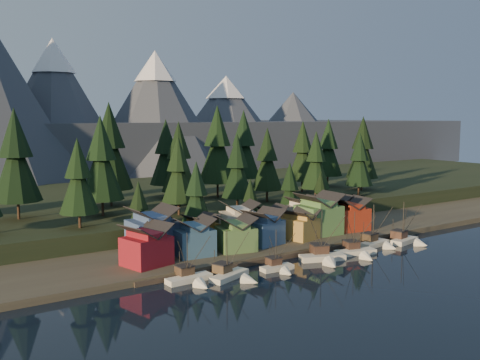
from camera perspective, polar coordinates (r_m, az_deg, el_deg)
ground at (r=116.90m, az=10.49°, el=-9.69°), size 500.00×500.00×0.00m
shore_strip at (r=146.98m, az=-0.52°, el=-5.87°), size 400.00×50.00×1.50m
hillside at (r=189.60m, az=-8.86°, el=-2.39°), size 420.00×100.00×6.00m
dock at (r=128.61m, az=5.30°, el=-7.85°), size 80.00×4.00×1.00m
mountain_ridge at (r=302.84m, az=-19.67°, el=5.07°), size 560.00×190.00×90.00m
boat_0 at (r=108.12m, az=-5.16°, el=-9.84°), size 9.98×10.81×10.98m
boat_1 at (r=109.86m, az=-0.67°, el=-9.54°), size 10.49×10.90×11.11m
boat_2 at (r=115.89m, az=4.22°, el=-8.73°), size 7.71×8.32×9.82m
boat_3 at (r=124.27m, az=9.00°, el=-7.49°), size 11.24×11.81×12.82m
boat_4 at (r=130.95m, az=12.49°, el=-6.99°), size 10.84×11.37×11.48m
boat_5 at (r=140.96m, az=14.52°, el=-5.95°), size 9.41×10.04×11.86m
boat_6 at (r=146.31m, az=17.51°, el=-5.56°), size 9.48×10.14×12.06m
house_front_0 at (r=115.78m, az=-9.96°, el=-6.68°), size 10.61×10.25×8.87m
house_front_1 at (r=122.52m, az=-5.00°, el=-5.92°), size 9.09×8.79×8.64m
house_front_2 at (r=126.70m, az=-0.48°, el=-5.60°), size 9.79×9.85×8.12m
house_front_3 at (r=132.56m, az=2.48°, el=-4.93°), size 9.87×9.55×8.65m
house_front_4 at (r=139.16m, az=6.45°, el=-4.62°), size 9.10×9.55×7.69m
house_front_5 at (r=145.19m, az=8.38°, el=-3.47°), size 11.02×10.13×11.03m
house_front_6 at (r=152.17m, az=11.60°, el=-3.46°), size 10.33×9.92×9.07m
house_back_0 at (r=125.24m, az=-9.38°, el=-5.17°), size 10.06×9.67×10.82m
house_back_1 at (r=130.02m, az=-4.20°, el=-5.34°), size 7.77×7.85×7.93m
house_back_2 at (r=139.41m, az=-0.08°, el=-4.16°), size 10.71×10.19×9.46m
house_back_3 at (r=144.69m, az=3.30°, el=-4.16°), size 8.22×7.49×7.64m
house_back_4 at (r=151.80m, az=6.76°, el=-3.40°), size 8.86×8.55×9.00m
house_back_5 at (r=156.94m, az=9.91°, el=-3.12°), size 8.29×8.39×9.02m
tree_hill_1 at (r=151.00m, az=-22.78°, el=2.12°), size 12.60×12.60×29.35m
tree_hill_2 at (r=134.42m, az=-16.86°, el=0.11°), size 9.43×9.43×21.97m
tree_hill_3 at (r=148.58m, az=-14.58°, el=1.94°), size 11.75×11.75×27.38m
tree_hill_4 at (r=165.21m, az=-13.71°, el=3.19°), size 13.47×13.47×31.37m
tree_hill_5 at (r=146.78m, az=-6.59°, el=0.88°), size 9.39×9.39×21.87m
tree_hill_6 at (r=163.52m, az=-6.53°, el=2.19°), size 10.98×10.98×25.57m
tree_hill_7 at (r=154.12m, az=-0.29°, el=1.25°), size 9.49×9.49×22.12m
tree_hill_8 at (r=178.24m, az=-2.42°, el=3.53°), size 13.24×13.24×30.84m
tree_hill_9 at (r=168.94m, az=2.92°, el=2.00°), size 10.13×10.13×23.59m
tree_hill_10 at (r=193.66m, az=0.39°, el=3.56°), size 12.63×12.63×29.42m
tree_hill_11 at (r=175.27m, az=8.09°, el=1.89°), size 9.60×9.60×22.36m
tree_hill_12 at (r=192.39m, az=6.69°, el=2.86°), size 10.97×10.97×25.57m
tree_hill_13 at (r=186.40m, az=12.63°, el=1.96°), size 9.30×9.30×21.66m
tree_hill_14 at (r=208.83m, az=9.38°, el=3.23°), size 11.28×11.28×26.27m
tree_hill_15 at (r=180.44m, az=-7.88°, el=2.70°), size 11.25×11.25×26.20m
tree_hill_17 at (r=201.74m, az=12.94°, el=3.17°), size 11.68×11.68×27.20m
tree_shore_0 at (r=132.10m, az=-10.73°, el=-3.21°), size 6.90×6.90×16.08m
tree_shore_1 at (r=138.70m, az=-4.67°, el=-1.71°), size 8.64×8.64×20.13m
tree_shore_2 at (r=148.10m, az=1.10°, el=-2.35°), size 6.25×6.25×14.57m
tree_shore_3 at (r=156.15m, az=5.31°, el=-1.13°), size 7.88×7.88×18.36m
tree_shore_4 at (r=164.18m, az=8.56°, el=-1.41°), size 6.51×6.51×15.16m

